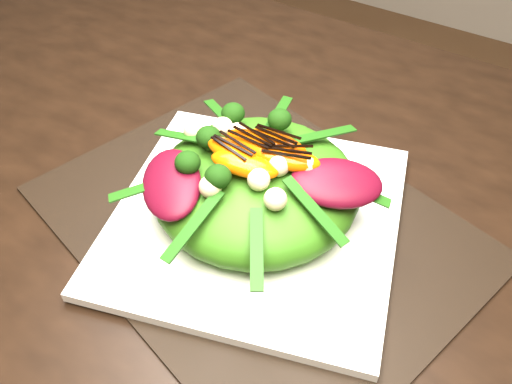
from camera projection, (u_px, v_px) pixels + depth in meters
The scene contains 10 objects.
dining_table at pixel (188, 197), 0.64m from camera, with size 1.60×0.90×0.75m, color black.
placemat at pixel (256, 222), 0.58m from camera, with size 0.44×0.34×0.00m, color black.
plate_base at pixel (256, 218), 0.58m from camera, with size 0.29×0.29×0.01m, color white.
salad_bowl at pixel (256, 208), 0.57m from camera, with size 0.25×0.25×0.02m, color white.
lettuce_mound at pixel (256, 186), 0.54m from camera, with size 0.21×0.21×0.07m, color #376E14.
radicchio_leaf at pixel (337, 183), 0.50m from camera, with size 0.09×0.06×0.02m, color #470715.
orange_segment at pixel (254, 140), 0.53m from camera, with size 0.06×0.03×0.02m, color #EE4E03.
broccoli_floret at pixel (227, 120), 0.54m from camera, with size 0.03×0.03×0.03m, color black.
macadamia_nut at pixel (268, 209), 0.47m from camera, with size 0.02×0.02×0.02m, color #C3B18A.
balsamic_drizzle at pixel (254, 133), 0.52m from camera, with size 0.04×0.00×0.00m, color black.
Camera 1 is at (0.31, -0.33, 1.19)m, focal length 38.00 mm.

